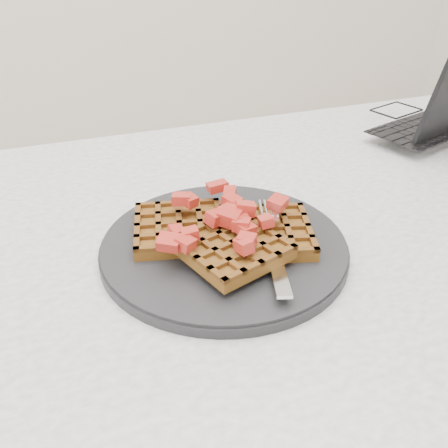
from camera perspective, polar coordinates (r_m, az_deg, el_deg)
name	(u,v)px	position (r m, az deg, el deg)	size (l,w,h in m)	color
table	(281,292)	(0.73, 6.52, -7.76)	(1.20, 0.80, 0.75)	white
plate	(224,247)	(0.60, 0.00, -2.60)	(0.30, 0.30, 0.02)	black
waffles	(225,235)	(0.59, 0.14, -1.23)	(0.23, 0.20, 0.03)	brown
strawberry_pile	(224,214)	(0.58, 0.00, 1.18)	(0.15, 0.15, 0.02)	#960903
fork	(273,246)	(0.58, 5.60, -2.54)	(0.02, 0.18, 0.02)	silver
laptop	(431,113)	(1.03, 22.57, 11.60)	(0.33, 0.28, 0.20)	black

